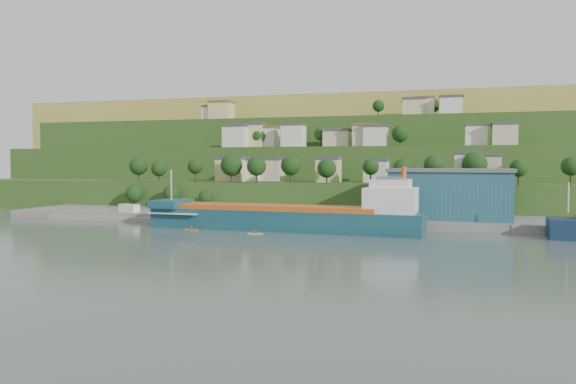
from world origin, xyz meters
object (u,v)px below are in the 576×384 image
at_px(caravan, 129,210).
at_px(kayak_orange, 191,229).
at_px(cargo_ship_near, 291,219).
at_px(warehouse, 451,193).

bearing_deg(caravan, kayak_orange, -10.83).
height_order(cargo_ship_near, kayak_orange, cargo_ship_near).
relative_size(warehouse, caravan, 4.91).
relative_size(warehouse, kayak_orange, 8.81).
bearing_deg(kayak_orange, cargo_ship_near, 31.14).
distance_m(warehouse, kayak_orange, 67.24).
bearing_deg(cargo_ship_near, caravan, 169.56).
distance_m(cargo_ship_near, kayak_orange, 24.54).
xyz_separation_m(caravan, kayak_orange, (28.89, -18.73, -2.47)).
xyz_separation_m(warehouse, kayak_orange, (-60.83, -27.48, -8.17)).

